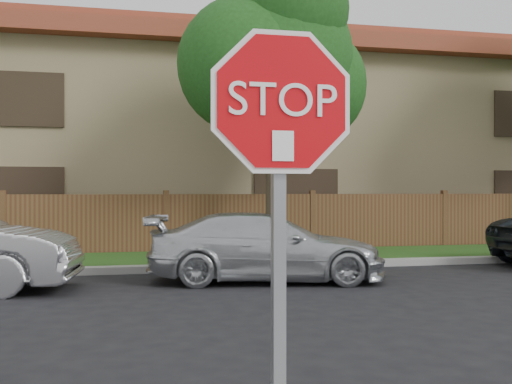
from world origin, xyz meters
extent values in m
cube|color=gray|center=(0.00, 8.15, 0.07)|extent=(70.00, 0.30, 0.15)
cube|color=#1E4714|center=(0.00, 9.80, 0.06)|extent=(70.00, 3.00, 0.12)
cube|color=#53301D|center=(0.00, 11.40, 0.80)|extent=(70.00, 0.12, 1.60)
cube|color=#9D8961|center=(0.00, 17.00, 3.00)|extent=(34.00, 8.00, 6.00)
cube|color=brown|center=(0.00, 17.00, 6.25)|extent=(35.20, 9.20, 0.50)
cube|color=brown|center=(0.00, 17.00, 6.85)|extent=(33.00, 5.50, 0.70)
cylinder|color=#382B21|center=(2.50, 9.70, 1.96)|extent=(0.44, 0.44, 3.92)
sphere|color=#1A4515|center=(2.50, 9.70, 4.90)|extent=(3.80, 3.80, 3.80)
sphere|color=#1A4515|center=(3.40, 10.00, 4.34)|extent=(3.00, 3.00, 3.00)
sphere|color=#1A4515|center=(1.70, 9.30, 4.62)|extent=(3.20, 3.20, 3.20)
sphere|color=#1A4515|center=(2.70, 9.10, 5.95)|extent=(2.80, 2.80, 2.80)
cube|color=gray|center=(-0.28, -1.44, 1.25)|extent=(0.06, 0.06, 2.30)
cylinder|color=white|center=(-0.28, -1.50, 2.15)|extent=(1.01, 0.02, 1.01)
cylinder|color=#BD070D|center=(-0.28, -1.51, 2.15)|extent=(0.93, 0.02, 0.93)
cube|color=white|center=(-0.28, -1.53, 1.93)|extent=(0.11, 0.00, 0.15)
imported|color=silver|center=(1.54, 6.52, 0.64)|extent=(4.65, 2.52, 1.28)
camera|label=1|loc=(-1.04, -4.38, 1.71)|focal=42.00mm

